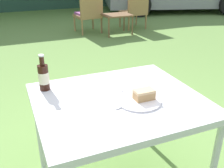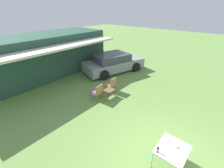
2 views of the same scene
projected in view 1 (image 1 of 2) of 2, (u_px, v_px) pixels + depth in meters
The scene contains 8 objects.
wicker_chair_cushioned at pixel (89, 13), 5.69m from camera, with size 0.56×0.56×0.81m.
wicker_chair_plain at pixel (135, 10), 6.06m from camera, with size 0.53×0.53×0.81m.
garden_side_table at pixel (117, 16), 5.59m from camera, with size 0.59×0.47×0.43m.
patio_table at pixel (118, 107), 1.55m from camera, with size 0.96×0.83×0.69m.
cake_on_plate at pixel (141, 98), 1.49m from camera, with size 0.26×0.26×0.07m.
cola_bottle_near at pixel (44, 77), 1.60m from camera, with size 0.07×0.07×0.23m.
fork at pixel (129, 104), 1.46m from camera, with size 0.19×0.07×0.01m.
loose_bottle_cap at pixel (124, 91), 1.60m from camera, with size 0.03×0.03×0.01m.
Camera 1 is at (-0.55, -1.23, 1.41)m, focal length 42.00 mm.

